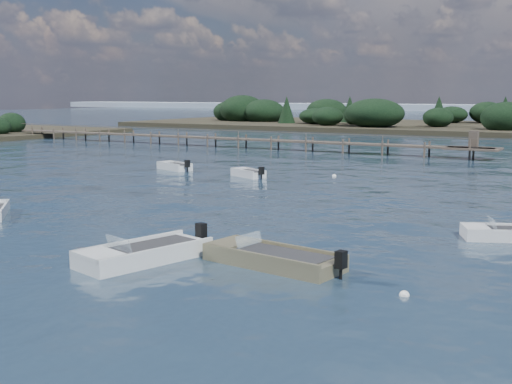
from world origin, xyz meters
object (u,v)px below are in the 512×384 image
Objects in this scene: tender_far_white at (248,175)px; tender_far_grey at (175,168)px; jetty at (242,139)px; dinghy_extra_a at (144,256)px; dinghy_mid_white_a at (273,261)px.

tender_far_grey is at bearing 173.60° from tender_far_white.
tender_far_grey is at bearing -72.65° from jetty.
tender_far_grey is 22.35m from jetty.
dinghy_extra_a is 1.45× the size of tender_far_grey.
dinghy_mid_white_a is 51.37m from jetty.
dinghy_mid_white_a reaches higher than tender_far_white.
dinghy_mid_white_a is at bearing -56.87° from tender_far_white.
tender_far_white is (-13.69, 20.97, -0.00)m from dinghy_mid_white_a.
dinghy_extra_a is at bearing -54.59° from tender_far_grey.
jetty is at bearing 117.57° from dinghy_extra_a.
dinghy_extra_a is 50.78m from jetty.
dinghy_extra_a reaches higher than tender_far_white.
jetty reaches higher than tender_far_grey.
tender_far_white is (-9.31, 22.85, -0.01)m from dinghy_extra_a.
jetty is (-6.66, 21.32, 0.82)m from tender_far_grey.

